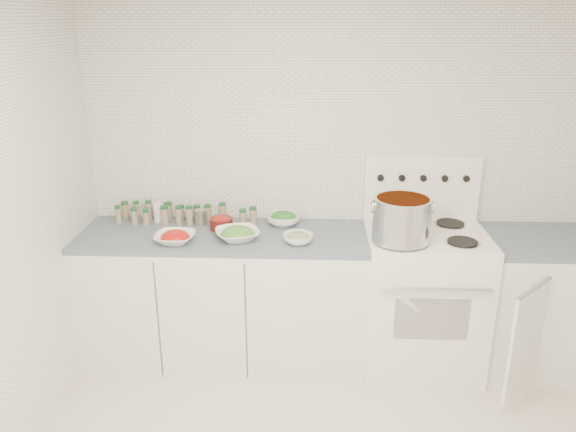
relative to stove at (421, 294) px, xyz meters
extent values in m
cube|color=white|center=(-0.48, 0.32, 0.75)|extent=(3.50, 0.02, 2.50)
cube|color=white|center=(-1.30, 0.00, -0.06)|extent=(1.85, 0.62, 0.86)
cube|color=#445666|center=(-1.30, 0.00, 0.39)|extent=(1.85, 0.62, 0.03)
cube|color=white|center=(0.00, -0.01, -0.04)|extent=(0.76, 0.65, 0.92)
cube|color=black|center=(0.00, -0.33, 0.00)|extent=(0.45, 0.01, 0.28)
cylinder|color=silver|center=(0.00, -0.37, 0.22)|extent=(0.65, 0.02, 0.02)
cube|color=white|center=(0.00, -0.01, 0.43)|extent=(0.76, 0.65, 0.01)
cube|color=white|center=(0.00, 0.28, 0.65)|extent=(0.76, 0.06, 0.43)
cylinder|color=silver|center=(-0.18, -0.17, 0.44)|extent=(0.21, 0.21, 0.01)
cylinder|color=black|center=(-0.18, -0.17, 0.45)|extent=(0.18, 0.18, 0.01)
cylinder|color=silver|center=(0.18, -0.17, 0.44)|extent=(0.21, 0.21, 0.01)
cylinder|color=black|center=(0.18, -0.17, 0.45)|extent=(0.18, 0.18, 0.01)
cylinder|color=silver|center=(-0.18, 0.15, 0.44)|extent=(0.21, 0.21, 0.01)
cylinder|color=black|center=(-0.18, 0.15, 0.45)|extent=(0.18, 0.18, 0.01)
cylinder|color=silver|center=(0.18, 0.15, 0.44)|extent=(0.21, 0.21, 0.01)
cylinder|color=black|center=(0.18, 0.15, 0.45)|extent=(0.18, 0.18, 0.01)
cylinder|color=black|center=(-0.28, 0.25, 0.72)|extent=(0.04, 0.02, 0.04)
cylinder|color=black|center=(-0.14, 0.25, 0.72)|extent=(0.04, 0.02, 0.04)
cylinder|color=black|center=(0.00, 0.25, 0.72)|extent=(0.04, 0.02, 0.04)
cylinder|color=black|center=(0.14, 0.25, 0.72)|extent=(0.04, 0.02, 0.04)
cylinder|color=black|center=(0.28, 0.25, 0.72)|extent=(0.04, 0.02, 0.04)
cube|color=white|center=(0.82, 0.00, -0.06)|extent=(0.89, 0.62, 0.86)
cube|color=#445666|center=(0.82, 0.00, 0.39)|extent=(0.89, 0.62, 0.03)
cube|color=white|center=(0.53, -0.45, -0.07)|extent=(0.29, 0.30, 0.70)
cylinder|color=silver|center=(-0.19, -0.17, 0.58)|extent=(0.35, 0.35, 0.26)
cylinder|color=orange|center=(-0.19, -0.17, 0.70)|extent=(0.31, 0.31, 0.03)
torus|color=silver|center=(-0.37, -0.17, 0.66)|extent=(0.01, 0.08, 0.08)
torus|color=silver|center=(-0.02, -0.17, 0.66)|extent=(0.01, 0.08, 0.08)
imported|color=white|center=(-1.57, -0.16, 0.43)|extent=(0.26, 0.26, 0.06)
ellipsoid|color=red|center=(-1.57, -0.16, 0.45)|extent=(0.18, 0.18, 0.08)
imported|color=white|center=(-1.20, -0.09, 0.44)|extent=(0.35, 0.35, 0.07)
ellipsoid|color=#337B28|center=(-1.20, -0.09, 0.45)|extent=(0.19, 0.19, 0.09)
imported|color=white|center=(-0.92, 0.19, 0.44)|extent=(0.30, 0.30, 0.07)
ellipsoid|color=#1E5D1A|center=(-0.92, 0.19, 0.46)|extent=(0.17, 0.17, 0.08)
imported|color=white|center=(-0.81, -0.13, 0.43)|extent=(0.21, 0.21, 0.06)
ellipsoid|color=#304A1D|center=(-0.81, -0.13, 0.45)|extent=(0.13, 0.13, 0.06)
cylinder|color=#50110D|center=(-1.32, 0.09, 0.44)|extent=(0.15, 0.15, 0.08)
ellipsoid|color=#A40B17|center=(-1.32, 0.09, 0.47)|extent=(0.11, 0.11, 0.06)
cylinder|color=white|center=(-1.78, 0.22, 0.47)|extent=(0.07, 0.07, 0.13)
cylinder|color=gray|center=(-1.48, 0.17, 0.46)|extent=(0.08, 0.08, 0.10)
cylinder|color=gray|center=(-2.01, 0.26, 0.46)|extent=(0.04, 0.04, 0.11)
cylinder|color=#164E24|center=(-2.01, 0.26, 0.52)|extent=(0.05, 0.05, 0.02)
cylinder|color=gray|center=(-1.93, 0.24, 0.46)|extent=(0.04, 0.04, 0.12)
cylinder|color=#164E24|center=(-1.93, 0.24, 0.53)|extent=(0.04, 0.04, 0.02)
cylinder|color=gray|center=(-1.85, 0.26, 0.46)|extent=(0.04, 0.04, 0.12)
cylinder|color=#164E24|center=(-1.85, 0.26, 0.53)|extent=(0.04, 0.04, 0.02)
cylinder|color=gray|center=(-1.71, 0.26, 0.46)|extent=(0.05, 0.05, 0.11)
cylinder|color=#164E24|center=(-1.71, 0.26, 0.52)|extent=(0.05, 0.05, 0.02)
cylinder|color=gray|center=(-1.63, 0.26, 0.45)|extent=(0.04, 0.04, 0.09)
cylinder|color=#164E24|center=(-1.63, 0.26, 0.50)|extent=(0.04, 0.04, 0.02)
cylinder|color=gray|center=(-1.52, 0.25, 0.45)|extent=(0.05, 0.05, 0.09)
cylinder|color=#164E24|center=(-1.52, 0.25, 0.51)|extent=(0.05, 0.05, 0.02)
cylinder|color=gray|center=(-1.44, 0.24, 0.45)|extent=(0.04, 0.04, 0.10)
cylinder|color=#164E24|center=(-1.44, 0.24, 0.51)|extent=(0.04, 0.04, 0.02)
cylinder|color=gray|center=(-1.34, 0.25, 0.46)|extent=(0.05, 0.05, 0.11)
cylinder|color=#164E24|center=(-1.34, 0.25, 0.52)|extent=(0.05, 0.05, 0.02)
cylinder|color=gray|center=(-2.04, 0.17, 0.46)|extent=(0.04, 0.04, 0.11)
cylinder|color=#164E24|center=(-2.04, 0.17, 0.52)|extent=(0.04, 0.04, 0.02)
cylinder|color=gray|center=(-1.92, 0.16, 0.45)|extent=(0.04, 0.04, 0.10)
cylinder|color=#164E24|center=(-1.92, 0.16, 0.51)|extent=(0.04, 0.04, 0.02)
cylinder|color=gray|center=(-1.84, 0.16, 0.45)|extent=(0.04, 0.04, 0.09)
cylinder|color=#164E24|center=(-1.84, 0.16, 0.50)|extent=(0.04, 0.04, 0.02)
cylinder|color=gray|center=(-1.72, 0.17, 0.46)|extent=(0.05, 0.05, 0.11)
cylinder|color=#164E24|center=(-1.72, 0.17, 0.52)|extent=(0.05, 0.05, 0.02)
cylinder|color=gray|center=(-1.62, 0.16, 0.46)|extent=(0.04, 0.04, 0.11)
cylinder|color=#164E24|center=(-1.62, 0.16, 0.53)|extent=(0.04, 0.04, 0.02)
cylinder|color=gray|center=(-1.55, 0.16, 0.46)|extent=(0.05, 0.05, 0.11)
cylinder|color=#164E24|center=(-1.55, 0.16, 0.53)|extent=(0.05, 0.05, 0.02)
cylinder|color=gray|center=(-1.19, 0.15, 0.45)|extent=(0.04, 0.04, 0.10)
cylinder|color=#164E24|center=(-1.19, 0.15, 0.51)|extent=(0.05, 0.05, 0.02)
cylinder|color=gray|center=(-1.12, 0.16, 0.46)|extent=(0.05, 0.05, 0.12)
cylinder|color=#164E24|center=(-1.12, 0.16, 0.53)|extent=(0.05, 0.05, 0.02)
camera|label=1|loc=(-0.74, -3.34, 1.72)|focal=35.00mm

